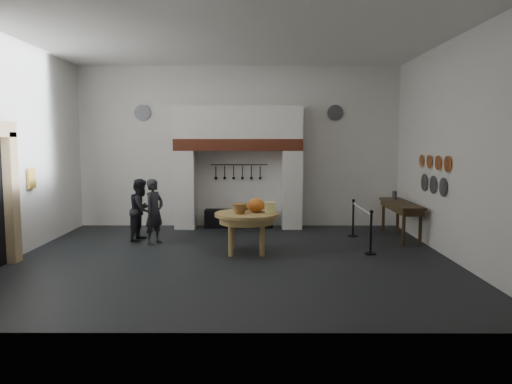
{
  "coord_description": "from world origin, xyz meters",
  "views": [
    {
      "loc": [
        0.53,
        -10.12,
        2.45
      ],
      "look_at": [
        0.5,
        0.35,
        1.35
      ],
      "focal_mm": 35.0,
      "sensor_mm": 36.0,
      "label": 1
    }
  ],
  "objects_px": {
    "barrier_post_far": "(353,219)",
    "visitor_near": "(154,211)",
    "iron_range": "(239,218)",
    "visitor_far": "(141,210)",
    "side_table": "(401,203)",
    "barrier_post_near": "(371,234)",
    "work_table": "(247,214)"
  },
  "relations": [
    {
      "from": "work_table",
      "to": "side_table",
      "type": "relative_size",
      "value": 0.63
    },
    {
      "from": "work_table",
      "to": "barrier_post_near",
      "type": "xyz_separation_m",
      "value": [
        2.66,
        -0.15,
        -0.39
      ]
    },
    {
      "from": "iron_range",
      "to": "visitor_far",
      "type": "height_order",
      "value": "visitor_far"
    },
    {
      "from": "barrier_post_far",
      "to": "visitor_near",
      "type": "bearing_deg",
      "value": -169.58
    },
    {
      "from": "visitor_near",
      "to": "visitor_far",
      "type": "xyz_separation_m",
      "value": [
        -0.4,
        0.4,
        -0.01
      ]
    },
    {
      "from": "work_table",
      "to": "visitor_near",
      "type": "height_order",
      "value": "visitor_near"
    },
    {
      "from": "work_table",
      "to": "visitor_far",
      "type": "distance_m",
      "value": 2.94
    },
    {
      "from": "visitor_near",
      "to": "barrier_post_far",
      "type": "xyz_separation_m",
      "value": [
        4.87,
        0.9,
        -0.32
      ]
    },
    {
      "from": "visitor_far",
      "to": "barrier_post_near",
      "type": "bearing_deg",
      "value": -96.48
    },
    {
      "from": "iron_range",
      "to": "work_table",
      "type": "relative_size",
      "value": 1.36
    },
    {
      "from": "visitor_far",
      "to": "barrier_post_far",
      "type": "distance_m",
      "value": 5.3
    },
    {
      "from": "work_table",
      "to": "barrier_post_near",
      "type": "bearing_deg",
      "value": -3.18
    },
    {
      "from": "iron_range",
      "to": "side_table",
      "type": "distance_m",
      "value": 4.42
    },
    {
      "from": "visitor_far",
      "to": "work_table",
      "type": "bearing_deg",
      "value": -108.05
    },
    {
      "from": "visitor_far",
      "to": "iron_range",
      "type": "bearing_deg",
      "value": -42.45
    },
    {
      "from": "iron_range",
      "to": "barrier_post_near",
      "type": "relative_size",
      "value": 2.11
    },
    {
      "from": "iron_range",
      "to": "visitor_far",
      "type": "distance_m",
      "value": 2.98
    },
    {
      "from": "work_table",
      "to": "barrier_post_far",
      "type": "xyz_separation_m",
      "value": [
        2.66,
        1.85,
        -0.39
      ]
    },
    {
      "from": "visitor_far",
      "to": "barrier_post_near",
      "type": "distance_m",
      "value": 5.49
    },
    {
      "from": "visitor_near",
      "to": "barrier_post_far",
      "type": "bearing_deg",
      "value": -50.72
    },
    {
      "from": "side_table",
      "to": "barrier_post_near",
      "type": "distance_m",
      "value": 2.16
    },
    {
      "from": "visitor_near",
      "to": "barrier_post_far",
      "type": "distance_m",
      "value": 4.96
    },
    {
      "from": "side_table",
      "to": "visitor_near",
      "type": "bearing_deg",
      "value": -173.51
    },
    {
      "from": "barrier_post_near",
      "to": "barrier_post_far",
      "type": "height_order",
      "value": "same"
    },
    {
      "from": "iron_range",
      "to": "visitor_far",
      "type": "relative_size",
      "value": 1.26
    },
    {
      "from": "barrier_post_far",
      "to": "side_table",
      "type": "bearing_deg",
      "value": -10.5
    },
    {
      "from": "iron_range",
      "to": "barrier_post_far",
      "type": "xyz_separation_m",
      "value": [
        2.96,
        -1.32,
        0.2
      ]
    },
    {
      "from": "iron_range",
      "to": "barrier_post_far",
      "type": "bearing_deg",
      "value": -23.97
    },
    {
      "from": "iron_range",
      "to": "visitor_near",
      "type": "height_order",
      "value": "visitor_near"
    },
    {
      "from": "iron_range",
      "to": "side_table",
      "type": "height_order",
      "value": "side_table"
    },
    {
      "from": "work_table",
      "to": "side_table",
      "type": "xyz_separation_m",
      "value": [
        3.8,
        1.64,
        0.03
      ]
    },
    {
      "from": "barrier_post_near",
      "to": "visitor_near",
      "type": "bearing_deg",
      "value": 167.22
    }
  ]
}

